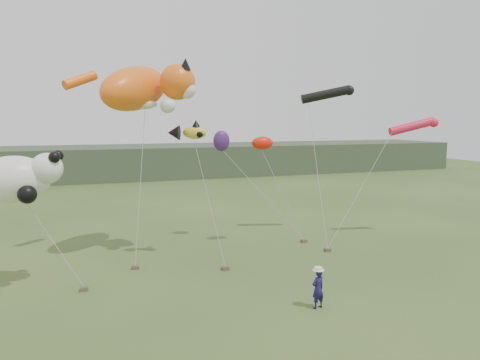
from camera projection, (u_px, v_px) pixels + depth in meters
name	position (u px, v px, depth m)	size (l,w,h in m)	color
ground	(296.00, 294.00, 20.05)	(120.00, 120.00, 0.00)	#385123
headland	(119.00, 163.00, 60.48)	(90.00, 13.00, 4.00)	#2D3D28
festival_attendant	(318.00, 289.00, 18.42)	(0.58, 0.38, 1.59)	#19144B
sandbag_anchors	(225.00, 261.00, 24.38)	(13.51, 4.29, 0.18)	brown
cat_kite	(144.00, 88.00, 24.74)	(6.72, 5.48, 3.23)	orange
fish_kite	(187.00, 132.00, 24.20)	(2.16, 1.43, 1.05)	gold
tube_kites	(367.00, 108.00, 29.50)	(7.99, 3.94, 3.21)	black
panda_kite	(19.00, 178.00, 20.06)	(3.56, 2.30, 2.21)	white
misc_kites	(240.00, 142.00, 27.84)	(3.00, 2.82, 1.26)	red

